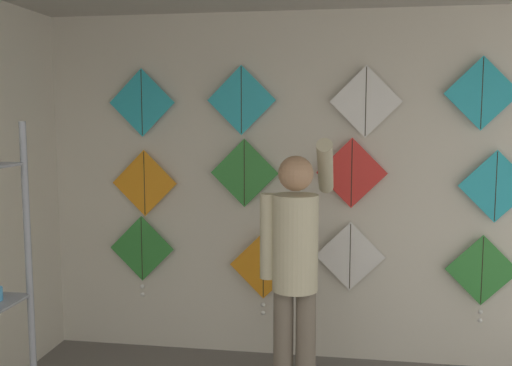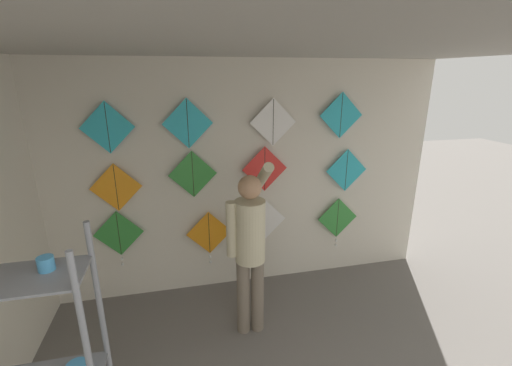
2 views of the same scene
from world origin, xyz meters
TOP-DOWN VIEW (x-y plane):
  - back_panel at (0.00, 3.92)m, footprint 5.09×0.06m
  - ceiling_slab at (0.00, 1.95)m, footprint 5.09×4.69m
  - shopkeeper at (-0.02, 2.98)m, footprint 0.47×0.63m
  - kite_0 at (-1.38, 3.83)m, footprint 0.55×0.04m
  - kite_1 at (-0.35, 3.83)m, footprint 0.55×0.04m
  - kite_2 at (0.35, 3.83)m, footprint 0.55×0.01m
  - kite_3 at (1.35, 3.83)m, footprint 0.55×0.04m
  - kite_4 at (-1.34, 3.83)m, footprint 0.55×0.01m
  - kite_5 at (-0.50, 3.83)m, footprint 0.55×0.01m
  - kite_6 at (0.35, 3.83)m, footprint 0.55×0.01m
  - kite_7 at (1.43, 3.83)m, footprint 0.55×0.01m
  - kite_8 at (-1.35, 3.83)m, footprint 0.55×0.01m
  - kite_9 at (-0.53, 3.83)m, footprint 0.55×0.01m
  - kite_10 at (0.45, 3.83)m, footprint 0.55×0.01m
  - kite_11 at (1.30, 3.83)m, footprint 0.55×0.01m

SIDE VIEW (x-z plane):
  - kite_1 at x=-0.35m, z-range 0.40..1.09m
  - kite_3 at x=1.35m, z-range 0.43..1.12m
  - kite_0 at x=-1.38m, z-range 0.50..1.19m
  - kite_2 at x=0.35m, z-range 0.59..1.15m
  - shopkeeper at x=-0.02m, z-range 0.12..1.96m
  - back_panel at x=0.00m, z-range 0.00..2.80m
  - kite_4 at x=-1.34m, z-range 1.15..1.70m
  - kite_7 at x=1.43m, z-range 1.17..1.73m
  - kite_5 at x=-0.50m, z-range 1.25..1.80m
  - kite_6 at x=0.35m, z-range 1.26..1.81m
  - kite_8 at x=-1.35m, z-range 1.81..2.37m
  - kite_10 at x=0.45m, z-range 1.81..2.37m
  - kite_9 at x=-0.53m, z-range 1.83..2.38m
  - kite_11 at x=1.30m, z-range 1.87..2.42m
  - ceiling_slab at x=0.00m, z-range 2.80..2.84m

